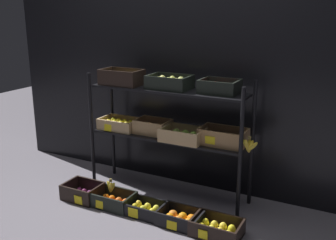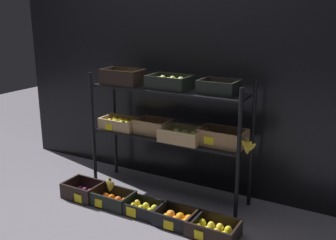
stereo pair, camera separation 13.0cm
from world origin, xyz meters
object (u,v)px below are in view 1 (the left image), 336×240
crate_ground_orange (180,219)px  banana_bunch_loose (111,186)px  display_rack (168,114)px  crate_ground_rightmost_lemon (217,229)px  crate_ground_lemon (145,209)px  crate_ground_tangerine (113,201)px  crate_ground_plum (83,193)px

crate_ground_orange → banana_bunch_loose: banana_bunch_loose is taller
display_rack → crate_ground_orange: display_rack is taller
crate_ground_rightmost_lemon → banana_bunch_loose: banana_bunch_loose is taller
display_rack → crate_ground_lemon: 0.82m
crate_ground_orange → crate_ground_rightmost_lemon: (0.30, -0.01, 0.00)m
display_rack → banana_bunch_loose: 0.78m
crate_ground_tangerine → banana_bunch_loose: (-0.01, -0.00, 0.13)m
display_rack → crate_ground_plum: 1.03m
crate_ground_tangerine → crate_ground_lemon: size_ratio=1.07×
display_rack → crate_ground_tangerine: display_rack is taller
crate_ground_orange → crate_ground_lemon: bearing=178.6°
display_rack → banana_bunch_loose: display_rack is taller
crate_ground_plum → crate_ground_orange: 0.96m
crate_ground_orange → banana_bunch_loose: bearing=179.8°
crate_ground_plum → crate_ground_lemon: bearing=0.8°
display_rack → crate_ground_rightmost_lemon: 1.04m
crate_ground_tangerine → crate_ground_orange: (0.64, -0.01, 0.00)m
display_rack → banana_bunch_loose: bearing=-128.2°
crate_ground_lemon → crate_ground_rightmost_lemon: 0.63m
crate_ground_tangerine → crate_ground_lemon: crate_ground_tangerine is taller
display_rack → crate_ground_tangerine: 0.88m
crate_ground_orange → crate_ground_rightmost_lemon: bearing=-2.4°
crate_ground_plum → banana_bunch_loose: size_ratio=2.65×
crate_ground_lemon → crate_ground_orange: 0.32m
crate_ground_orange → banana_bunch_loose: (-0.66, 0.00, 0.13)m
display_rack → crate_ground_plum: bearing=-146.1°
display_rack → crate_ground_orange: (0.33, -0.42, -0.71)m
crate_ground_orange → display_rack: bearing=127.7°
crate_ground_plum → crate_ground_tangerine: (0.32, 0.01, -0.00)m
display_rack → crate_ground_tangerine: bearing=-127.2°
display_rack → crate_ground_orange: 0.88m
crate_ground_plum → crate_ground_lemon: size_ratio=0.95×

